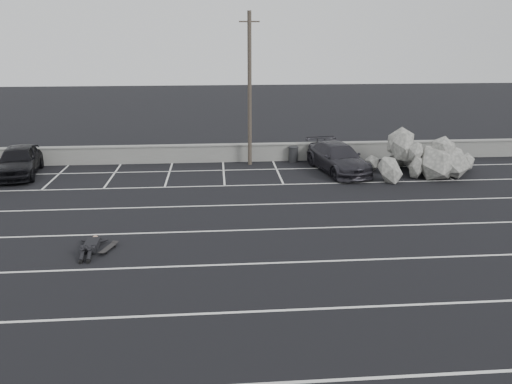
{
  "coord_description": "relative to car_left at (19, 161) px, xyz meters",
  "views": [
    {
      "loc": [
        0.65,
        -15.11,
        7.38
      ],
      "look_at": [
        2.25,
        4.74,
        1.0
      ],
      "focal_mm": 35.0,
      "sensor_mm": 36.0,
      "label": 1
    }
  ],
  "objects": [
    {
      "name": "person",
      "position": [
        6.1,
        -10.09,
        -0.57
      ],
      "size": [
        1.08,
        2.56,
        0.51
      ],
      "primitive_type": null,
      "rotation": [
        0.0,
        0.0,
        0.02
      ],
      "color": "black",
      "rests_on": "ground"
    },
    {
      "name": "seawall",
      "position": [
        9.99,
        2.14,
        -0.27
      ],
      "size": [
        50.0,
        0.45,
        1.06
      ],
      "color": "gray",
      "rests_on": "ground"
    },
    {
      "name": "ground",
      "position": [
        9.99,
        -11.86,
        -0.82
      ],
      "size": [
        120.0,
        120.0,
        0.0
      ],
      "primitive_type": "plane",
      "color": "black",
      "rests_on": "ground"
    },
    {
      "name": "car_right",
      "position": [
        17.32,
        -0.57,
        -0.06
      ],
      "size": [
        3.17,
        5.59,
        1.53
      ],
      "primitive_type": "imported",
      "rotation": [
        0.0,
        0.0,
        0.21
      ],
      "color": "#26252B",
      "rests_on": "ground"
    },
    {
      "name": "riprap_pile",
      "position": [
        22.22,
        -1.45,
        -0.19
      ],
      "size": [
        6.12,
        4.89,
        1.76
      ],
      "color": "#9D9B93",
      "rests_on": "ground"
    },
    {
      "name": "trash_bin",
      "position": [
        15.18,
        1.73,
        -0.35
      ],
      "size": [
        0.67,
        0.67,
        0.93
      ],
      "rotation": [
        0.0,
        0.0,
        -0.11
      ],
      "color": "#262628",
      "rests_on": "ground"
    },
    {
      "name": "stall_lines",
      "position": [
        9.9,
        -7.45,
        -0.82
      ],
      "size": [
        36.0,
        20.05,
        0.01
      ],
      "color": "silver",
      "rests_on": "ground"
    },
    {
      "name": "utility_pole",
      "position": [
        12.56,
        1.34,
        3.49
      ],
      "size": [
        1.14,
        0.23,
        8.51
      ],
      "color": "#4C4238",
      "rests_on": "ground"
    },
    {
      "name": "skateboard",
      "position": [
        6.71,
        -10.35,
        -0.74
      ],
      "size": [
        0.5,
        0.91,
        0.11
      ],
      "rotation": [
        0.0,
        0.0,
        -0.33
      ],
      "color": "black",
      "rests_on": "ground"
    },
    {
      "name": "car_left",
      "position": [
        0.0,
        0.0,
        0.0
      ],
      "size": [
        2.67,
        5.07,
        1.64
      ],
      "primitive_type": "imported",
      "rotation": [
        0.0,
        0.0,
        0.16
      ],
      "color": "black",
      "rests_on": "ground"
    }
  ]
}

